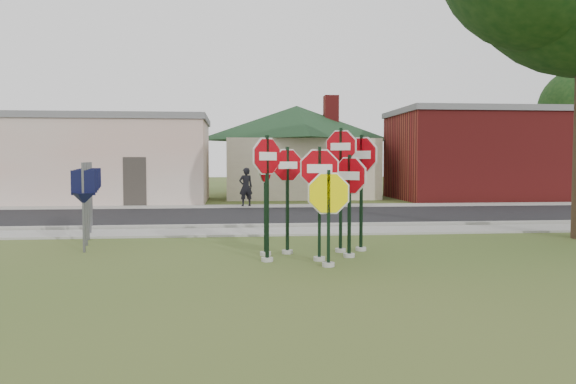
{
  "coord_description": "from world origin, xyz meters",
  "views": [
    {
      "loc": [
        -1.71,
        -10.27,
        2.04
      ],
      "look_at": [
        -0.49,
        2.0,
        1.35
      ],
      "focal_mm": 35.0,
      "sensor_mm": 36.0,
      "label": 1
    }
  ],
  "objects": [
    {
      "name": "ground",
      "position": [
        0.0,
        0.0,
        0.0
      ],
      "size": [
        120.0,
        120.0,
        0.0
      ],
      "primitive_type": "plane",
      "color": "#3D5620",
      "rests_on": "ground"
    },
    {
      "name": "sidewalk_near",
      "position": [
        0.0,
        5.5,
        0.03
      ],
      "size": [
        60.0,
        1.6,
        0.06
      ],
      "primitive_type": "cube",
      "color": "gray",
      "rests_on": "ground"
    },
    {
      "name": "road",
      "position": [
        0.0,
        10.0,
        0.02
      ],
      "size": [
        60.0,
        7.0,
        0.04
      ],
      "primitive_type": "cube",
      "color": "black",
      "rests_on": "ground"
    },
    {
      "name": "sidewalk_far",
      "position": [
        0.0,
        14.3,
        0.03
      ],
      "size": [
        60.0,
        1.6,
        0.06
      ],
      "primitive_type": "cube",
      "color": "gray",
      "rests_on": "ground"
    },
    {
      "name": "curb",
      "position": [
        0.0,
        6.5,
        0.07
      ],
      "size": [
        60.0,
        0.2,
        0.14
      ],
      "primitive_type": "cube",
      "color": "gray",
      "rests_on": "ground"
    },
    {
      "name": "stop_sign_center",
      "position": [
        0.05,
        0.96,
        1.5
      ],
      "size": [
        1.1,
        0.24,
        2.43
      ],
      "color": "#A3A198",
      "rests_on": "ground"
    },
    {
      "name": "stop_sign_yellow",
      "position": [
        0.12,
        0.3,
        1.15
      ],
      "size": [
        1.12,
        0.24,
        1.98
      ],
      "color": "#A3A198",
      "rests_on": "ground"
    },
    {
      "name": "stop_sign_left",
      "position": [
        -1.02,
        0.97,
        1.64
      ],
      "size": [
        0.8,
        0.68,
        2.65
      ],
      "color": "#A3A198",
      "rests_on": "ground"
    },
    {
      "name": "stop_sign_right",
      "position": [
        0.74,
        1.3,
        1.38
      ],
      "size": [
        0.81,
        0.76,
        2.27
      ],
      "color": "#A3A198",
      "rests_on": "ground"
    },
    {
      "name": "stop_sign_back_right",
      "position": [
        0.68,
        1.98,
        1.79
      ],
      "size": [
        0.85,
        0.59,
        2.86
      ],
      "color": "#A3A198",
      "rests_on": "ground"
    },
    {
      "name": "stop_sign_back_left",
      "position": [
        -0.52,
        1.88,
        1.48
      ],
      "size": [
        0.92,
        0.38,
        2.44
      ],
      "color": "#A3A198",
      "rests_on": "ground"
    },
    {
      "name": "stop_sign_far_right",
      "position": [
        1.18,
        2.12,
        1.72
      ],
      "size": [
        0.77,
        0.84,
        2.73
      ],
      "color": "#A3A198",
      "rests_on": "ground"
    },
    {
      "name": "stop_sign_far_left",
      "position": [
        -1.01,
        1.69,
        1.49
      ],
      "size": [
        0.43,
        0.94,
        2.44
      ],
      "color": "#A3A198",
      "rests_on": "ground"
    },
    {
      "name": "route_sign_row",
      "position": [
        -5.4,
        4.5,
        1.22
      ],
      "size": [
        1.43,
        4.63,
        2.0
      ],
      "color": "#59595E",
      "rests_on": "ground"
    },
    {
      "name": "building_stucco",
      "position": [
        -9.0,
        18.0,
        2.15
      ],
      "size": [
        12.2,
        6.2,
        4.2
      ],
      "color": "beige",
      "rests_on": "ground"
    },
    {
      "name": "building_house",
      "position": [
        2.0,
        22.0,
        3.65
      ],
      "size": [
        11.6,
        11.6,
        6.2
      ],
      "color": "beige",
      "rests_on": "ground"
    },
    {
      "name": "building_brick",
      "position": [
        12.0,
        18.5,
        2.4
      ],
      "size": [
        10.2,
        6.2,
        4.75
      ],
      "color": "maroon",
      "rests_on": "ground"
    },
    {
      "name": "pedestrian",
      "position": [
        -1.13,
        14.23,
        0.9
      ],
      "size": [
        0.7,
        0.55,
        1.68
      ],
      "primitive_type": "imported",
      "rotation": [
        0.0,
        0.0,
        3.41
      ],
      "color": "black",
      "rests_on": "sidewalk_far"
    }
  ]
}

